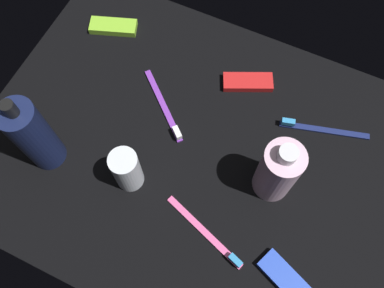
{
  "coord_description": "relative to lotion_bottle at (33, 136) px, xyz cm",
  "views": [
    {
      "loc": [
        -12.73,
        27.22,
        74.41
      ],
      "look_at": [
        0.0,
        0.0,
        3.0
      ],
      "focal_mm": 37.9,
      "sensor_mm": 36.0,
      "label": 1
    }
  ],
  "objects": [
    {
      "name": "snack_bar_blue",
      "position": [
        -50.06,
        2.48,
        -8.38
      ],
      "size": [
        11.14,
        7.64,
        1.5
      ],
      "primitive_type": "cube",
      "rotation": [
        0.0,
        0.0,
        -0.39
      ],
      "color": "blue",
      "rests_on": "ground_plane"
    },
    {
      "name": "toothbrush_navy",
      "position": [
        -46.27,
        -27.56,
        -8.52
      ],
      "size": [
        17.66,
        6.0,
        2.1
      ],
      "color": "navy",
      "rests_on": "ground_plane"
    },
    {
      "name": "snack_bar_red",
      "position": [
        -29.24,
        -31.49,
        -8.38
      ],
      "size": [
        11.12,
        7.99,
        1.5
      ],
      "primitive_type": "cube",
      "rotation": [
        0.0,
        0.0,
        0.43
      ],
      "color": "red",
      "rests_on": "ground_plane"
    },
    {
      "name": "snack_bar_lime",
      "position": [
        3.64,
        -32.12,
        -8.38
      ],
      "size": [
        11.14,
        7.3,
        1.5
      ],
      "primitive_type": "cube",
      "rotation": [
        0.0,
        0.0,
        0.35
      ],
      "color": "#8CD133",
      "rests_on": "ground_plane"
    },
    {
      "name": "toothbrush_purple",
      "position": [
        -16.19,
        -18.51,
        -8.52
      ],
      "size": [
        14.35,
        12.75,
        2.1
      ],
      "color": "purple",
      "rests_on": "ground_plane"
    },
    {
      "name": "deodorant_stick",
      "position": [
        -16.84,
        -2.3,
        -3.89
      ],
      "size": [
        5.17,
        5.17,
        10.48
      ],
      "primitive_type": "cylinder",
      "color": "silver",
      "rests_on": "ground_plane"
    },
    {
      "name": "toothbrush_pink",
      "position": [
        -34.87,
        1.31,
        -8.52
      ],
      "size": [
        17.39,
        7.06,
        2.1
      ],
      "color": "#E55999",
      "rests_on": "ground_plane"
    },
    {
      "name": "bodywash_bottle",
      "position": [
        -41.53,
        -13.11,
        -1.7
      ],
      "size": [
        7.07,
        7.07,
        16.55
      ],
      "color": "silver",
      "rests_on": "ground_plane"
    },
    {
      "name": "lotion_bottle",
      "position": [
        0.0,
        0.0,
        0.0
      ],
      "size": [
        6.54,
        6.54,
        20.7
      ],
      "color": "#161E44",
      "rests_on": "ground_plane"
    },
    {
      "name": "ground_plane",
      "position": [
        -24.97,
        -12.77,
        -9.73
      ],
      "size": [
        84.0,
        64.0,
        1.2
      ],
      "primitive_type": "cube",
      "color": "black"
    }
  ]
}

